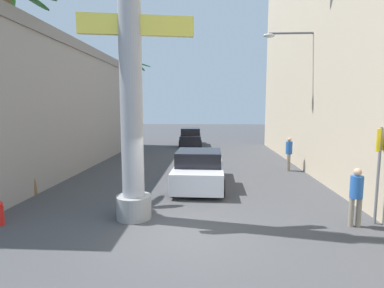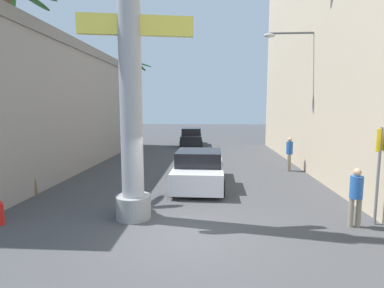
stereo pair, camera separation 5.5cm
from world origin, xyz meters
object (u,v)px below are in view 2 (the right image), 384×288
(street_lamp, at_px, (306,88))
(palm_tree_near_right, at_px, (353,45))
(crossing_sign, at_px, (379,162))
(pedestrian_by_sign, at_px, (356,193))
(fire_hydrant, at_px, (0,213))
(car_far, at_px, (191,137))
(palm_tree_far_left, at_px, (133,94))
(pedestrian_mid_right, at_px, (289,151))
(palm_tree_near_left, at_px, (17,75))
(neon_sign_pole, at_px, (129,22))
(car_lead, at_px, (199,169))

(street_lamp, distance_m, palm_tree_near_right, 3.22)
(crossing_sign, relative_size, pedestrian_by_sign, 1.67)
(palm_tree_near_right, xyz_separation_m, fire_hydrant, (-11.65, -4.77, -5.48))
(car_far, bearing_deg, fire_hydrant, -102.96)
(car_far, height_order, palm_tree_far_left, palm_tree_far_left)
(car_far, height_order, palm_tree_near_right, palm_tree_near_right)
(palm_tree_far_left, distance_m, pedestrian_mid_right, 14.90)
(street_lamp, height_order, palm_tree_near_left, palm_tree_near_left)
(palm_tree_near_right, height_order, pedestrian_mid_right, palm_tree_near_right)
(palm_tree_near_right, bearing_deg, neon_sign_pole, -153.45)
(palm_tree_near_right, xyz_separation_m, pedestrian_mid_right, (-1.46, 3.29, -4.78))
(neon_sign_pole, relative_size, fire_hydrant, 15.70)
(palm_tree_far_left, bearing_deg, palm_tree_near_left, -91.58)
(car_lead, bearing_deg, pedestrian_by_sign, -43.35)
(street_lamp, bearing_deg, palm_tree_near_left, -158.33)
(crossing_sign, distance_m, pedestrian_mid_right, 7.39)
(pedestrian_mid_right, height_order, fire_hydrant, pedestrian_mid_right)
(car_far, xyz_separation_m, fire_hydrant, (-4.31, -18.71, -0.38))
(palm_tree_far_left, relative_size, fire_hydrant, 10.26)
(street_lamp, bearing_deg, pedestrian_by_sign, -95.44)
(crossing_sign, height_order, car_lead, crossing_sign)
(palm_tree_near_left, distance_m, palm_tree_far_left, 14.90)
(car_far, distance_m, palm_tree_far_left, 6.31)
(pedestrian_by_sign, bearing_deg, car_lead, 136.65)
(palm_tree_near_right, bearing_deg, fire_hydrant, -157.75)
(fire_hydrant, bearing_deg, pedestrian_mid_right, 38.31)
(fire_hydrant, bearing_deg, car_far, 77.04)
(neon_sign_pole, height_order, palm_tree_far_left, neon_sign_pole)
(palm_tree_far_left, xyz_separation_m, pedestrian_by_sign, (10.72, -17.18, -3.53))
(neon_sign_pole, bearing_deg, pedestrian_mid_right, 48.17)
(pedestrian_by_sign, bearing_deg, neon_sign_pole, 177.38)
(crossing_sign, distance_m, palm_tree_far_left, 20.60)
(crossing_sign, relative_size, pedestrian_mid_right, 1.57)
(neon_sign_pole, distance_m, car_lead, 6.69)
(car_lead, bearing_deg, street_lamp, 27.24)
(crossing_sign, bearing_deg, pedestrian_by_sign, -161.47)
(car_far, bearing_deg, street_lamp, -60.20)
(neon_sign_pole, distance_m, crossing_sign, 8.08)
(pedestrian_by_sign, bearing_deg, palm_tree_near_right, 69.86)
(fire_hydrant, bearing_deg, palm_tree_near_right, 22.25)
(neon_sign_pole, bearing_deg, fire_hydrant, -167.93)
(crossing_sign, height_order, pedestrian_by_sign, crossing_sign)
(pedestrian_by_sign, bearing_deg, street_lamp, 84.56)
(palm_tree_near_right, bearing_deg, palm_tree_near_left, -171.12)
(car_lead, xyz_separation_m, palm_tree_far_left, (-6.18, 12.89, 3.81))
(car_lead, bearing_deg, pedestrian_mid_right, 35.06)
(palm_tree_far_left, bearing_deg, street_lamp, -41.88)
(neon_sign_pole, relative_size, crossing_sign, 4.03)
(palm_tree_far_left, distance_m, fire_hydrant, 18.17)
(pedestrian_mid_right, bearing_deg, palm_tree_far_left, 138.38)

